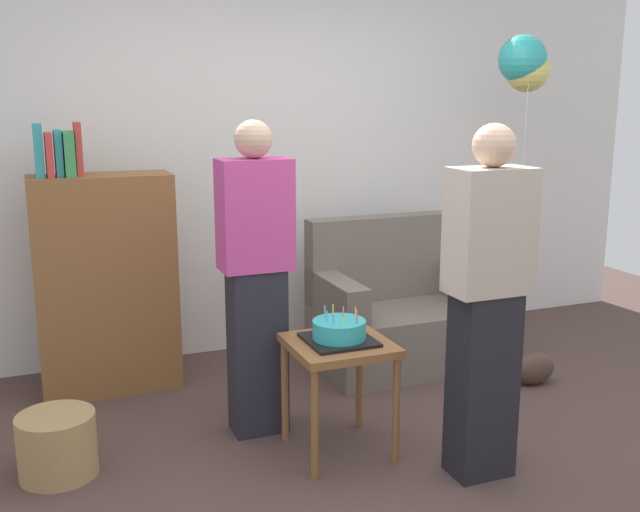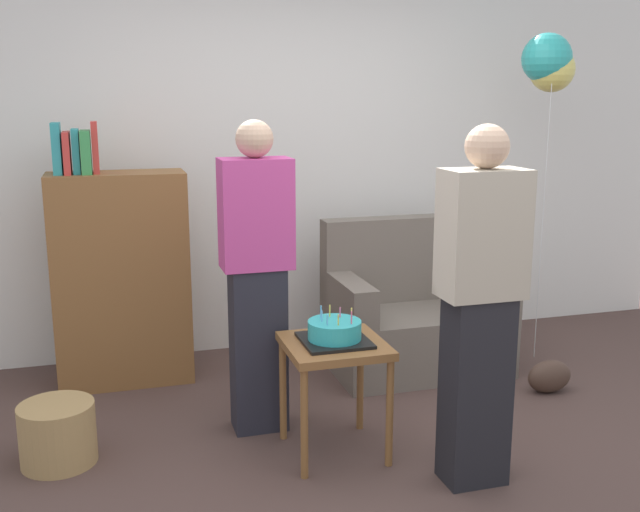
# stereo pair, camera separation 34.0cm
# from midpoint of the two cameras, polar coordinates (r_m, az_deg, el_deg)

# --- Properties ---
(ground_plane) EXTENTS (8.00, 8.00, 0.00)m
(ground_plane) POSITION_cam_midpoint_polar(r_m,az_deg,el_deg) (3.62, 3.75, -16.51)
(ground_plane) COLOR #4C3833
(wall_back) EXTENTS (6.00, 0.10, 2.70)m
(wall_back) POSITION_cam_midpoint_polar(r_m,az_deg,el_deg) (5.11, -6.04, 7.86)
(wall_back) COLOR silver
(wall_back) RESTS_ON ground_plane
(couch) EXTENTS (1.10, 0.70, 0.96)m
(couch) POSITION_cam_midpoint_polar(r_m,az_deg,el_deg) (4.85, 4.10, -4.51)
(couch) COLOR #6B6056
(couch) RESTS_ON ground_plane
(bookshelf) EXTENTS (0.80, 0.36, 1.60)m
(bookshelf) POSITION_cam_midpoint_polar(r_m,az_deg,el_deg) (4.57, -18.44, -1.83)
(bookshelf) COLOR brown
(bookshelf) RESTS_ON ground_plane
(side_table) EXTENTS (0.48, 0.48, 0.58)m
(side_table) POSITION_cam_midpoint_polar(r_m,az_deg,el_deg) (3.61, -1.24, -7.99)
(side_table) COLOR brown
(side_table) RESTS_ON ground_plane
(birthday_cake) EXTENTS (0.32, 0.32, 0.17)m
(birthday_cake) POSITION_cam_midpoint_polar(r_m,az_deg,el_deg) (3.56, -1.25, -5.93)
(birthday_cake) COLOR black
(birthday_cake) RESTS_ON side_table
(person_blowing_candles) EXTENTS (0.36, 0.22, 1.63)m
(person_blowing_candles) POSITION_cam_midpoint_polar(r_m,az_deg,el_deg) (3.77, -7.58, -1.74)
(person_blowing_candles) COLOR #23232D
(person_blowing_candles) RESTS_ON ground_plane
(person_holding_cake) EXTENTS (0.36, 0.22, 1.63)m
(person_holding_cake) POSITION_cam_midpoint_polar(r_m,az_deg,el_deg) (3.35, 9.97, -3.63)
(person_holding_cake) COLOR black
(person_holding_cake) RESTS_ON ground_plane
(wicker_basket) EXTENTS (0.36, 0.36, 0.30)m
(wicker_basket) POSITION_cam_midpoint_polar(r_m,az_deg,el_deg) (3.79, -22.26, -13.48)
(wicker_basket) COLOR #A88451
(wicker_basket) RESTS_ON ground_plane
(handbag) EXTENTS (0.28, 0.14, 0.20)m
(handbag) POSITION_cam_midpoint_polar(r_m,az_deg,el_deg) (4.70, 14.32, -8.51)
(handbag) COLOR #473328
(handbag) RESTS_ON ground_plane
(balloon_bunch) EXTENTS (0.35, 0.32, 2.14)m
(balloon_bunch) POSITION_cam_midpoint_polar(r_m,az_deg,el_deg) (5.11, 13.73, 14.29)
(balloon_bunch) COLOR silver
(balloon_bunch) RESTS_ON ground_plane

